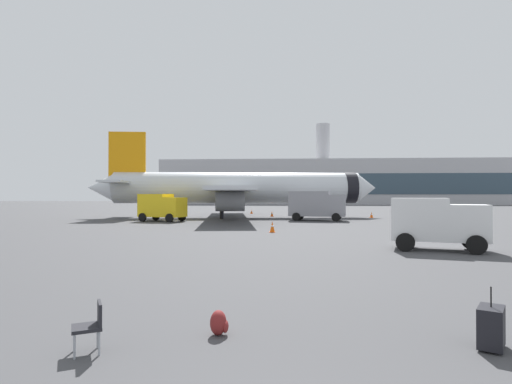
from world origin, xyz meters
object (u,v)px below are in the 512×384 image
airplane_at_gate (236,188)px  safety_cone_mid (371,215)px  safety_cone_near (252,212)px  safety_cone_far (272,227)px  safety_cone_outer (272,214)px  traveller_backpack (219,323)px  gate_chair (91,324)px  fuel_truck (316,204)px  cargo_van (437,221)px  rolling_suitcase (491,327)px  service_truck (162,206)px

airplane_at_gate → safety_cone_mid: airplane_at_gate is taller
safety_cone_near → safety_cone_far: bearing=-82.8°
airplane_at_gate → safety_cone_far: airplane_at_gate is taller
safety_cone_outer → safety_cone_near: bearing=111.2°
safety_cone_near → traveller_backpack: size_ratio=1.24×
gate_chair → fuel_truck: bearing=79.8°
safety_cone_far → safety_cone_outer: bearing=91.7°
safety_cone_outer → gate_chair: gate_chair is taller
fuel_truck → safety_cone_outer: bearing=121.0°
traveller_backpack → cargo_van: bearing=55.8°
rolling_suitcase → safety_cone_far: bearing=101.1°
service_truck → safety_cone_outer: size_ratio=7.30×
safety_cone_near → cargo_van: bearing=-73.2°
airplane_at_gate → fuel_truck: bearing=-30.0°
safety_cone_near → rolling_suitcase: (8.50, -54.76, 0.10)m
safety_cone_mid → rolling_suitcase: (-7.18, -44.09, 0.05)m
rolling_suitcase → safety_cone_outer: bearing=96.4°
airplane_at_gate → cargo_van: 32.67m
fuel_truck → cargo_van: (4.03, -24.23, -0.32)m
fuel_truck → rolling_suitcase: size_ratio=5.78×
cargo_van → traveller_backpack: 15.84m
gate_chair → safety_cone_outer: bearing=87.8°
airplane_at_gate → traveller_backpack: 43.13m
gate_chair → service_truck: bearing=104.9°
cargo_van → safety_cone_far: 12.77m
service_truck → safety_cone_mid: (23.68, 8.89, -1.26)m
service_truck → fuel_truck: 16.62m
safety_cone_mid → fuel_truck: bearing=-138.5°
safety_cone_mid → gate_chair: (-14.17, -44.73, 0.15)m
airplane_at_gate → safety_cone_mid: (16.69, 0.95, -3.31)m
service_truck → safety_cone_outer: service_truck is taller
cargo_van → safety_cone_near: size_ratio=8.06×
safety_cone_far → traveller_backpack: bearing=-91.1°
airplane_at_gate → cargo_van: bearing=-65.6°
cargo_van → safety_cone_outer: 33.97m
cargo_van → safety_cone_mid: size_ratio=6.84×
airplane_at_gate → gate_chair: size_ratio=41.57×
fuel_truck → gate_chair: fuel_truck is taller
traveller_backpack → service_truck: bearing=108.4°
safety_cone_mid → safety_cone_near: bearing=145.8°
cargo_van → gate_chair: (-10.95, -14.10, -0.95)m
fuel_truck → traveller_backpack: (-4.85, -37.29, -1.54)m
safety_cone_mid → traveller_backpack: 45.34m
service_truck → traveller_backpack: 36.71m
safety_cone_far → fuel_truck: bearing=73.3°
service_truck → safety_cone_near: size_ratio=8.83×
cargo_van → safety_cone_near: bearing=106.8°
safety_cone_mid → rolling_suitcase: rolling_suitcase is taller
safety_cone_far → safety_cone_outer: 23.20m
service_truck → safety_cone_near: (8.00, 19.56, -1.31)m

